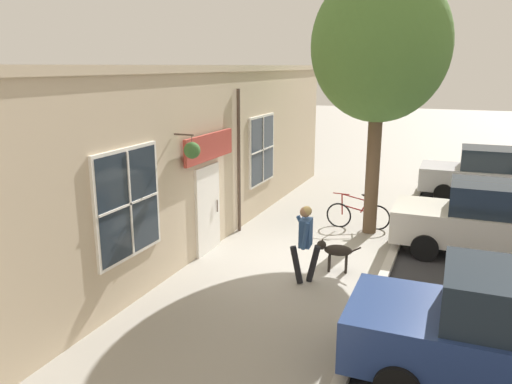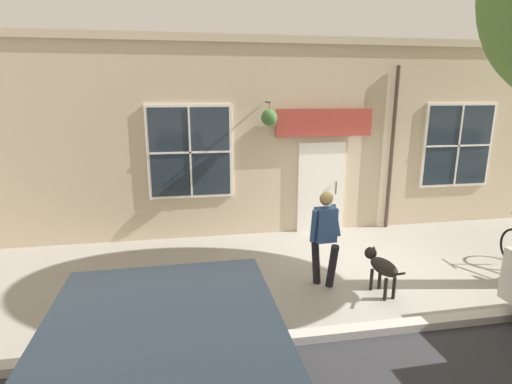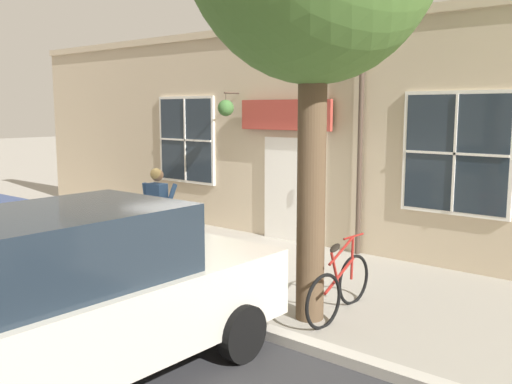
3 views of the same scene
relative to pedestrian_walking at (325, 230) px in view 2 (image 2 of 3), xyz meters
The scene contains 4 objects.
ground_plane 1.55m from the pedestrian_walking, 115.22° to the left, with size 90.00×90.00×0.00m, color gray.
storefront_facade 3.28m from the pedestrian_walking, 159.27° to the left, with size 0.95×18.00×4.37m.
pedestrian_walking is the anchor object (origin of this frame).
dog_on_leash 1.06m from the pedestrian_walking, 62.18° to the left, with size 1.00×0.37×0.70m.
Camera 2 is at (6.47, -3.31, 3.20)m, focal length 28.00 mm.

